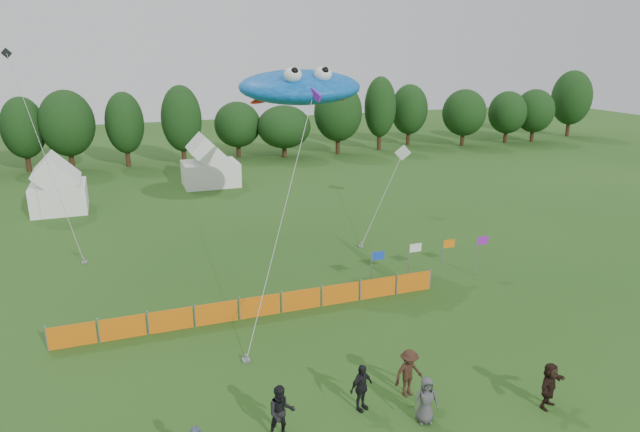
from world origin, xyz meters
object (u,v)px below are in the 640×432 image
object	(u,v)px
spectator_c	(409,373)
stingray_kite	(298,87)
barrier_fence	(260,306)
spectator_f	(549,385)
spectator_e	(426,400)
tent_right	(210,166)
spectator_b	(281,413)
tent_left	(58,188)
spectator_d	(361,388)

from	to	relation	value
spectator_c	stingray_kite	size ratio (longest dim) A/B	0.09
barrier_fence	spectator_f	distance (m)	12.67
spectator_e	spectator_f	xyz separation A→B (m)	(4.40, -0.74, 0.01)
tent_right	spectator_e	size ratio (longest dim) A/B	2.92
spectator_b	spectator_c	xyz separation A→B (m)	(4.89, 0.64, -0.03)
tent_left	stingray_kite	size ratio (longest dim) A/B	0.19
spectator_b	spectator_c	world-z (taller)	spectator_b
tent_right	spectator_d	xyz separation A→B (m)	(-0.80, -34.32, -0.86)
spectator_b	spectator_c	distance (m)	4.93
spectator_b	stingray_kite	world-z (taller)	stingray_kite
spectator_c	spectator_f	bearing A→B (deg)	-36.72
tent_right	spectator_e	world-z (taller)	tent_right
spectator_b	spectator_f	bearing A→B (deg)	-3.27
tent_right	barrier_fence	bearing A→B (deg)	-95.00
spectator_b	spectator_e	bearing A→B (deg)	-3.76
spectator_d	spectator_e	bearing A→B (deg)	-59.97
spectator_e	stingray_kite	size ratio (longest dim) A/B	0.08
spectator_c	barrier_fence	bearing A→B (deg)	105.14
tent_right	spectator_d	bearing A→B (deg)	-91.33
barrier_fence	spectator_b	xyz separation A→B (m)	(-1.47, -8.48, 0.43)
spectator_d	stingray_kite	size ratio (longest dim) A/B	0.08
tent_left	barrier_fence	xyz separation A→B (m)	(9.73, -22.00, -1.25)
tent_right	spectator_b	bearing A→B (deg)	-96.19
barrier_fence	stingray_kite	xyz separation A→B (m)	(4.62, 8.26, 9.23)
spectator_b	spectator_e	size ratio (longest dim) A/B	1.12
spectator_b	stingray_kite	size ratio (longest dim) A/B	0.09
stingray_kite	spectator_c	bearing A→B (deg)	-94.29
spectator_e	spectator_b	bearing A→B (deg)	-176.08
spectator_b	spectator_e	xyz separation A→B (m)	(4.70, -0.88, -0.10)
tent_right	spectator_b	xyz separation A→B (m)	(-3.78, -34.79, -0.79)
barrier_fence	spectator_f	world-z (taller)	spectator_f
spectator_e	stingray_kite	bearing A→B (deg)	100.01
spectator_c	spectator_d	bearing A→B (deg)	176.61
spectator_b	spectator_d	xyz separation A→B (m)	(2.98, 0.47, -0.07)
spectator_e	tent_left	bearing A→B (deg)	126.99
barrier_fence	spectator_d	xyz separation A→B (m)	(1.50, -8.01, 0.36)
barrier_fence	spectator_d	size ratio (longest dim) A/B	10.44
spectator_b	stingray_kite	distance (m)	19.87
spectator_c	stingray_kite	world-z (taller)	stingray_kite
barrier_fence	spectator_e	distance (m)	9.91
tent_left	stingray_kite	world-z (taller)	stingray_kite
tent_right	spectator_e	bearing A→B (deg)	-88.51
spectator_f	tent_left	bearing A→B (deg)	93.26
tent_left	spectator_c	size ratio (longest dim) A/B	2.18
stingray_kite	spectator_d	bearing A→B (deg)	-100.86
tent_left	spectator_f	distance (m)	36.51
tent_left	spectator_d	xyz separation A→B (m)	(11.24, -30.01, -0.89)
spectator_f	stingray_kite	world-z (taller)	stingray_kite
tent_left	spectator_d	distance (m)	32.06
spectator_d	stingray_kite	xyz separation A→B (m)	(3.12, 16.26, 8.87)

